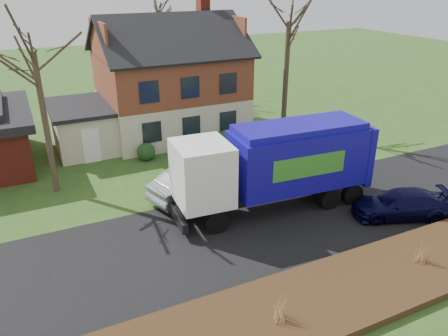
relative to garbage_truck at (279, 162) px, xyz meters
name	(u,v)px	position (x,y,z in m)	size (l,w,h in m)	color
ground	(237,232)	(-2.77, -1.20, -2.37)	(120.00, 120.00, 0.00)	#294D19
road	(237,232)	(-2.77, -1.20, -2.36)	(80.00, 7.00, 0.02)	black
mulch_verge	(309,304)	(-2.77, -6.50, -2.22)	(80.00, 3.50, 0.30)	#311E10
main_house	(163,76)	(-1.28, 12.71, 1.66)	(12.95, 8.95, 9.26)	beige
garbage_truck	(279,162)	(0.00, 0.00, 0.00)	(9.75, 3.23, 4.11)	black
silver_sedan	(195,182)	(-3.14, 2.73, -1.56)	(1.70, 4.88, 1.61)	#A6AAAE
navy_wagon	(401,204)	(4.69, -3.28, -1.72)	(1.81, 4.45, 1.29)	black
tree_front_west	(29,27)	(-9.41, 6.50, 5.81)	(3.34, 3.34, 9.93)	#433428
tree_front_east	(290,1)	(6.20, 9.04, 6.46)	(3.91, 3.91, 10.86)	#3D3124
grass_clump_mid	(282,306)	(-4.10, -6.82, -1.54)	(0.38, 0.31, 1.06)	tan
grass_clump_east	(423,251)	(2.38, -6.57, -1.59)	(0.38, 0.32, 0.96)	#A27647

